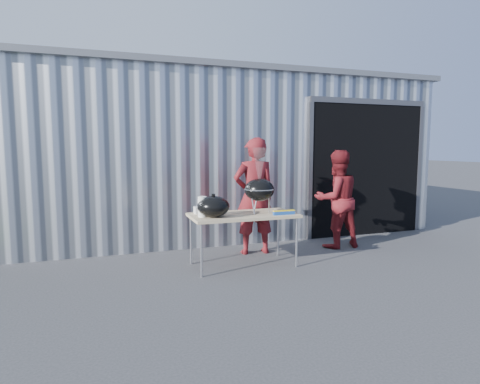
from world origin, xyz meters
name	(u,v)px	position (x,y,z in m)	size (l,w,h in m)	color
ground	(231,279)	(0.00, 0.00, 0.00)	(80.00, 80.00, 0.00)	#353537
building	(208,154)	(0.92, 4.59, 1.54)	(8.20, 6.20, 3.10)	silver
folding_table	(243,217)	(0.34, 0.51, 0.71)	(1.50, 0.75, 0.75)	tan
kettle_grill	(259,184)	(0.59, 0.50, 1.17)	(0.44, 0.44, 0.94)	black
grill_lid	(213,206)	(-0.12, 0.41, 0.89)	(0.44, 0.44, 0.32)	black
paper_towels	(202,207)	(-0.26, 0.46, 0.89)	(0.12, 0.12, 0.28)	white
white_tub	(201,210)	(-0.21, 0.75, 0.80)	(0.20, 0.15, 0.10)	white
foil_box	(284,212)	(0.86, 0.26, 0.78)	(0.32, 0.06, 0.06)	#17469B
person_cook	(254,196)	(0.74, 1.10, 0.92)	(0.67, 0.44, 1.84)	maroon
person_bystander	(337,199)	(2.20, 1.01, 0.82)	(0.80, 0.62, 1.65)	maroon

